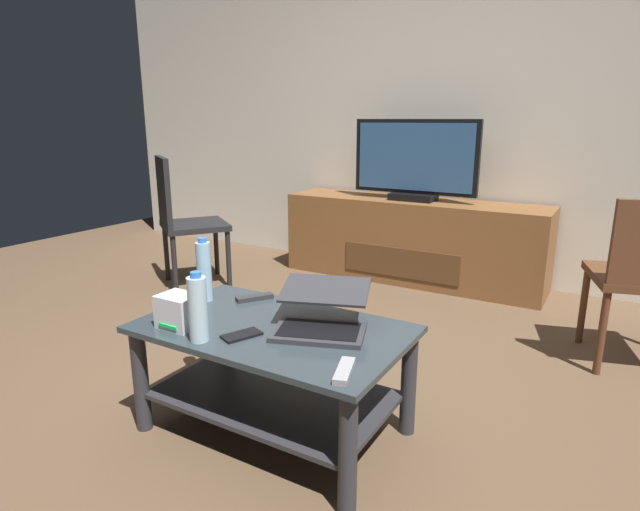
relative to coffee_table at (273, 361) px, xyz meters
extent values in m
plane|color=brown|center=(-0.15, 0.13, -0.30)|extent=(7.68, 7.68, 0.00)
cube|color=beige|center=(-0.15, 2.49, 1.10)|extent=(6.40, 0.12, 2.80)
cube|color=#2D383D|center=(0.00, 0.00, 0.13)|extent=(1.00, 0.60, 0.02)
cube|color=#2D2D33|center=(0.00, 0.00, -0.14)|extent=(0.88, 0.53, 0.02)
cylinder|color=#2D2D33|center=(-0.45, -0.25, -0.09)|extent=(0.06, 0.06, 0.42)
cylinder|color=#2D2D33|center=(0.45, -0.25, -0.09)|extent=(0.06, 0.06, 0.42)
cylinder|color=#2D2D33|center=(-0.45, 0.25, -0.09)|extent=(0.06, 0.06, 0.42)
cylinder|color=#2D2D33|center=(0.45, 0.25, -0.09)|extent=(0.06, 0.06, 0.42)
cube|color=brown|center=(-0.27, 2.17, 0.01)|extent=(1.94, 0.46, 0.61)
cube|color=#55351C|center=(-0.27, 1.94, -0.11)|extent=(0.87, 0.01, 0.21)
cube|color=black|center=(-0.27, 2.15, 0.34)|extent=(0.32, 0.20, 0.05)
cube|color=black|center=(-0.27, 2.15, 0.63)|extent=(0.93, 0.04, 0.53)
cube|color=#2D517A|center=(-0.27, 2.13, 0.63)|extent=(0.86, 0.01, 0.48)
cylinder|color=#59331E|center=(0.96, 1.53, -0.09)|extent=(0.04, 0.04, 0.42)
cylinder|color=#59331E|center=(1.07, 1.17, -0.09)|extent=(0.04, 0.04, 0.42)
cube|color=black|center=(-1.59, 1.26, 0.14)|extent=(0.61, 0.61, 0.04)
cube|color=black|center=(-1.71, 1.09, 0.39)|extent=(0.36, 0.27, 0.50)
cylinder|color=black|center=(-1.32, 1.30, -0.09)|extent=(0.04, 0.04, 0.42)
cylinder|color=black|center=(-1.63, 1.52, -0.09)|extent=(0.04, 0.04, 0.42)
cylinder|color=black|center=(-1.54, 0.99, -0.09)|extent=(0.04, 0.04, 0.42)
cylinder|color=black|center=(-1.85, 1.21, -0.09)|extent=(0.04, 0.04, 0.42)
cube|color=#333338|center=(0.19, 0.03, 0.15)|extent=(0.38, 0.32, 0.02)
cube|color=black|center=(0.19, 0.03, 0.16)|extent=(0.33, 0.26, 0.00)
cube|color=#333338|center=(0.14, 0.15, 0.27)|extent=(0.38, 0.32, 0.05)
cube|color=#3F8CD8|center=(0.14, 0.15, 0.27)|extent=(0.34, 0.28, 0.04)
cube|color=silver|center=(-0.30, -0.18, 0.20)|extent=(0.15, 0.12, 0.12)
cube|color=#19D84C|center=(-0.30, -0.24, 0.16)|extent=(0.09, 0.00, 0.01)
cylinder|color=silver|center=(-0.14, -0.23, 0.26)|extent=(0.07, 0.07, 0.23)
cylinder|color=blue|center=(-0.14, -0.23, 0.38)|extent=(0.04, 0.04, 0.02)
cylinder|color=#99C6E5|center=(-0.42, 0.09, 0.27)|extent=(0.06, 0.06, 0.25)
cylinder|color=blue|center=(-0.42, 0.09, 0.40)|extent=(0.03, 0.03, 0.02)
cube|color=black|center=(-0.04, -0.13, 0.15)|extent=(0.12, 0.16, 0.01)
cube|color=#2D2D30|center=(-0.24, 0.20, 0.15)|extent=(0.13, 0.16, 0.02)
cube|color=#99999E|center=(0.41, -0.19, 0.15)|extent=(0.09, 0.17, 0.02)
camera|label=1|loc=(1.08, -1.48, 0.90)|focal=29.26mm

